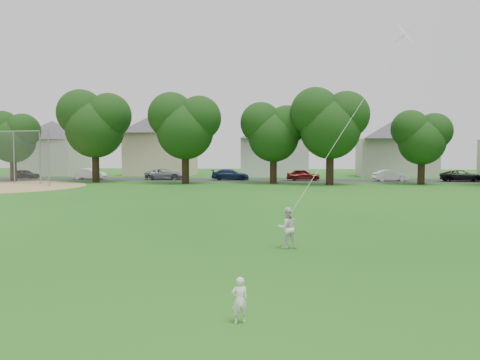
# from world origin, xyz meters

# --- Properties ---
(ground) EXTENTS (160.00, 160.00, 0.00)m
(ground) POSITION_xyz_m (0.00, 0.00, 0.00)
(ground) COLOR #155313
(ground) RESTS_ON ground
(street) EXTENTS (90.00, 7.00, 0.01)m
(street) POSITION_xyz_m (0.00, 42.00, 0.01)
(street) COLOR #2D2D30
(street) RESTS_ON ground
(toddler) EXTENTS (0.36, 0.30, 0.86)m
(toddler) POSITION_xyz_m (1.13, -3.77, 0.43)
(toddler) COLOR white
(toddler) RESTS_ON ground
(older_boy) EXTENTS (0.79, 0.70, 1.35)m
(older_boy) POSITION_xyz_m (1.95, 3.10, 0.67)
(older_boy) COLOR white
(older_boy) RESTS_ON ground
(kite) EXTENTS (2.96, 3.36, 10.37)m
(kite) POSITION_xyz_m (4.41, 5.89, 4.58)
(kite) COLOR white
(kite) RESTS_ON ground
(baseball_backstop) EXTENTS (11.96, 4.05, 5.33)m
(baseball_backstop) POSITION_xyz_m (-26.01, 32.05, 2.66)
(baseball_backstop) COLOR gray
(baseball_backstop) RESTS_ON ground
(tree_row) EXTENTS (82.30, 8.57, 10.31)m
(tree_row) POSITION_xyz_m (0.00, 35.26, 6.18)
(tree_row) COLOR black
(tree_row) RESTS_ON ground
(parked_cars) EXTENTS (62.98, 2.67, 1.29)m
(parked_cars) POSITION_xyz_m (1.37, 41.00, 0.63)
(parked_cars) COLOR black
(parked_cars) RESTS_ON ground
(house_row) EXTENTS (76.29, 13.97, 10.62)m
(house_row) POSITION_xyz_m (-0.11, 52.00, 4.89)
(house_row) COLOR beige
(house_row) RESTS_ON ground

